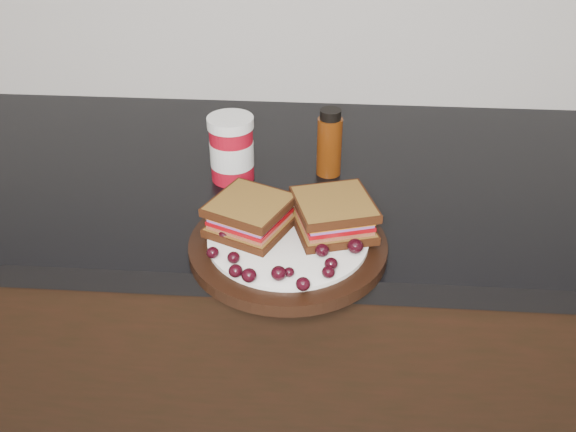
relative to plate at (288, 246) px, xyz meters
name	(u,v)px	position (x,y,z in m)	size (l,w,h in m)	color
base_cabinets	(273,362)	(-0.05, 0.24, -0.48)	(3.96, 0.58, 0.86)	black
countertop	(269,179)	(-0.05, 0.24, -0.03)	(3.98, 0.60, 0.04)	black
plate	(288,246)	(0.00, 0.00, 0.00)	(0.28, 0.28, 0.02)	black
sandwich_left	(250,216)	(-0.05, 0.02, 0.04)	(0.10, 0.10, 0.05)	brown
sandwich_right	(334,215)	(0.06, 0.03, 0.04)	(0.11, 0.11, 0.05)	brown
grape_0	(213,253)	(-0.10, -0.05, 0.02)	(0.02, 0.02, 0.02)	black
grape_1	(234,258)	(-0.07, -0.06, 0.02)	(0.02, 0.02, 0.02)	black
grape_2	(236,271)	(-0.06, -0.09, 0.02)	(0.02, 0.02, 0.02)	black
grape_3	(249,275)	(-0.04, -0.10, 0.02)	(0.02, 0.02, 0.02)	black
grape_4	(279,273)	(-0.01, -0.09, 0.02)	(0.02, 0.02, 0.02)	black
grape_5	(289,272)	(0.01, -0.09, 0.02)	(0.01, 0.01, 0.01)	black
grape_6	(303,284)	(0.03, -0.11, 0.02)	(0.02, 0.02, 0.02)	black
grape_7	(328,272)	(0.06, -0.08, 0.02)	(0.02, 0.02, 0.02)	black
grape_8	(331,264)	(0.06, -0.07, 0.02)	(0.02, 0.02, 0.02)	black
grape_9	(322,250)	(0.05, -0.04, 0.02)	(0.02, 0.02, 0.02)	black
grape_10	(355,246)	(0.09, -0.03, 0.03)	(0.02, 0.02, 0.02)	black
grape_11	(338,235)	(0.07, 0.00, 0.02)	(0.02, 0.02, 0.02)	black
grape_12	(348,233)	(0.08, 0.00, 0.02)	(0.02, 0.02, 0.02)	black
grape_13	(342,219)	(0.08, 0.04, 0.02)	(0.02, 0.02, 0.02)	black
grape_14	(263,207)	(-0.04, 0.07, 0.02)	(0.02, 0.02, 0.02)	black
grape_15	(255,218)	(-0.05, 0.03, 0.02)	(0.02, 0.02, 0.02)	black
grape_16	(229,223)	(-0.09, 0.02, 0.02)	(0.02, 0.02, 0.02)	black
grape_17	(241,228)	(-0.07, 0.01, 0.02)	(0.02, 0.02, 0.02)	black
grape_18	(224,236)	(-0.09, -0.01, 0.02)	(0.02, 0.02, 0.02)	black
grape_19	(255,213)	(-0.05, 0.05, 0.02)	(0.02, 0.02, 0.02)	black
grape_20	(252,227)	(-0.05, 0.01, 0.02)	(0.02, 0.02, 0.01)	black
grape_21	(249,231)	(-0.05, 0.00, 0.02)	(0.02, 0.02, 0.02)	black
condiment_jar	(232,149)	(-0.11, 0.20, 0.05)	(0.08, 0.08, 0.11)	maroon
oil_bottle	(329,142)	(0.05, 0.23, 0.05)	(0.04, 0.04, 0.12)	#502108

